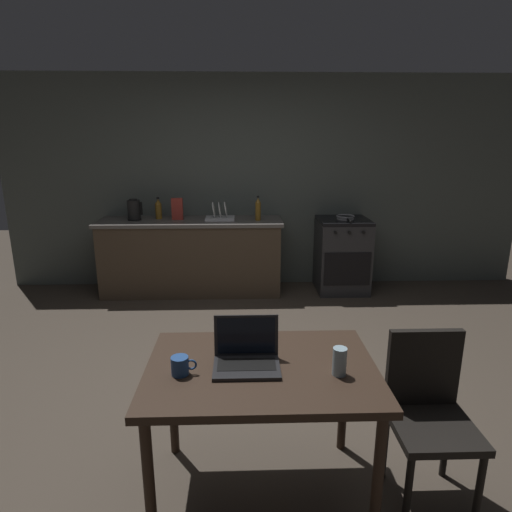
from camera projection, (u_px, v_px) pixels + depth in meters
name	position (u px, v px, depth m)	size (l,w,h in m)	color
ground_plane	(244.00, 392.00, 3.22)	(12.00, 12.00, 0.00)	#473D33
back_wall	(266.00, 183.00, 5.38)	(6.40, 0.10, 2.56)	#535C56
kitchen_counter	(192.00, 256.00, 5.23)	(2.16, 0.64, 0.89)	#4C3D2D
stove_oven	(342.00, 255.00, 5.28)	(0.60, 0.62, 0.89)	#2D2D30
dining_table	(262.00, 381.00, 2.14)	(1.12, 0.78, 0.75)	#332319
chair	(429.00, 407.00, 2.20)	(0.40, 0.40, 0.88)	black
laptop	(247.00, 357.00, 2.11)	(0.32, 0.24, 0.23)	#232326
electric_kettle	(134.00, 210.00, 5.06)	(0.18, 0.15, 0.25)	black
bottle	(258.00, 209.00, 5.05)	(0.06, 0.06, 0.28)	#8C601E
frying_pan	(346.00, 217.00, 5.13)	(0.22, 0.39, 0.05)	gray
coffee_mug	(181.00, 366.00, 2.03)	(0.12, 0.08, 0.09)	#264C8C
drinking_glass	(340.00, 361.00, 2.02)	(0.07, 0.07, 0.14)	#99B7C6
cereal_box	(178.00, 209.00, 5.09)	(0.13, 0.05, 0.25)	#B2382D
dish_rack	(220.00, 216.00, 5.11)	(0.34, 0.26, 0.21)	silver
bottle_b	(159.00, 209.00, 5.15)	(0.08, 0.08, 0.26)	#8C601E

